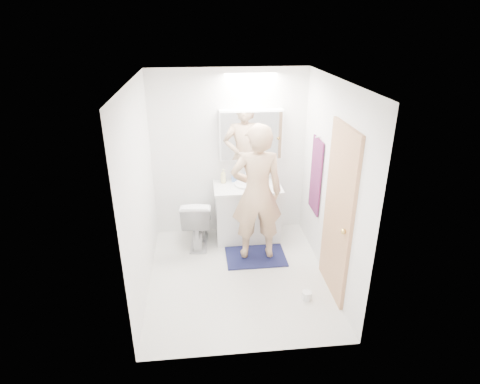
{
  "coord_description": "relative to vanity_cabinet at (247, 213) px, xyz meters",
  "views": [
    {
      "loc": [
        -0.41,
        -4.09,
        2.99
      ],
      "look_at": [
        0.05,
        0.25,
        1.05
      ],
      "focal_mm": 29.45,
      "sensor_mm": 36.0,
      "label": 1
    }
  ],
  "objects": [
    {
      "name": "medicine_cabinet",
      "position": [
        0.07,
        0.21,
        1.11
      ],
      "size": [
        0.88,
        0.14,
        0.7
      ],
      "primitive_type": "cube",
      "color": "white",
      "rests_on": "wall_back"
    },
    {
      "name": "person",
      "position": [
        0.05,
        -0.57,
        0.57
      ],
      "size": [
        0.66,
        0.44,
        1.81
      ],
      "primitive_type": "imported",
      "rotation": [
        0.0,
        0.0,
        3.15
      ],
      "color": "tan",
      "rests_on": "bath_rug"
    },
    {
      "name": "countertop",
      "position": [
        0.0,
        -0.0,
        0.41
      ],
      "size": [
        0.95,
        0.58,
        0.04
      ],
      "primitive_type": "cube",
      "color": "silver",
      "rests_on": "vanity_cabinet"
    },
    {
      "name": "sink_basin",
      "position": [
        0.0,
        0.03,
        0.45
      ],
      "size": [
        0.36,
        0.36,
        0.03
      ],
      "primitive_type": "cylinder",
      "color": "white",
      "rests_on": "countertop"
    },
    {
      "name": "wall_left",
      "position": [
        -1.33,
        -0.96,
        0.81
      ],
      "size": [
        0.0,
        2.5,
        2.5
      ],
      "primitive_type": "plane",
      "rotation": [
        1.57,
        0.0,
        1.57
      ],
      "color": "white",
      "rests_on": "floor"
    },
    {
      "name": "wall_front",
      "position": [
        -0.23,
        -2.21,
        0.81
      ],
      "size": [
        2.5,
        0.0,
        2.5
      ],
      "primitive_type": "plane",
      "rotation": [
        -1.57,
        0.0,
        0.0
      ],
      "color": "white",
      "rests_on": "floor"
    },
    {
      "name": "soap_bottle_a",
      "position": [
        -0.33,
        0.15,
        0.53
      ],
      "size": [
        0.11,
        0.11,
        0.21
      ],
      "primitive_type": "imported",
      "rotation": [
        0.0,
        0.0,
        0.54
      ],
      "color": "beige",
      "rests_on": "countertop"
    },
    {
      "name": "soap_bottle_b",
      "position": [
        -0.16,
        0.18,
        0.51
      ],
      "size": [
        0.1,
        0.1,
        0.16
      ],
      "primitive_type": "imported",
      "rotation": [
        0.0,
        0.0,
        -0.37
      ],
      "color": "#5D82C8",
      "rests_on": "countertop"
    },
    {
      "name": "towel_hook",
      "position": [
        0.83,
        -0.41,
        1.23
      ],
      "size": [
        0.07,
        0.02,
        0.02
      ],
      "primitive_type": "cylinder",
      "rotation": [
        0.0,
        1.57,
        0.0
      ],
      "color": "silver",
      "rests_on": "wall_right"
    },
    {
      "name": "toilet_paper_roll",
      "position": [
        0.51,
        -1.49,
        -0.34
      ],
      "size": [
        0.11,
        0.11,
        0.1
      ],
      "primitive_type": "cylinder",
      "color": "white",
      "rests_on": "floor"
    },
    {
      "name": "door",
      "position": [
        0.85,
        -1.31,
        0.61
      ],
      "size": [
        0.04,
        0.8,
        2.0
      ],
      "primitive_type": "cube",
      "color": "tan",
      "rests_on": "wall_right"
    },
    {
      "name": "wall_back",
      "position": [
        -0.23,
        0.29,
        0.81
      ],
      "size": [
        2.5,
        0.0,
        2.5
      ],
      "primitive_type": "plane",
      "rotation": [
        1.57,
        0.0,
        0.0
      ],
      "color": "white",
      "rests_on": "floor"
    },
    {
      "name": "floor",
      "position": [
        -0.23,
        -0.96,
        -0.39
      ],
      "size": [
        2.5,
        2.5,
        0.0
      ],
      "primitive_type": "plane",
      "color": "silver",
      "rests_on": "ground"
    },
    {
      "name": "towel",
      "position": [
        0.85,
        -0.41,
        0.71
      ],
      "size": [
        0.02,
        0.42,
        1.0
      ],
      "primitive_type": "cube",
      "color": "#111A36",
      "rests_on": "wall_right"
    },
    {
      "name": "ceiling",
      "position": [
        -0.23,
        -0.96,
        2.01
      ],
      "size": [
        2.5,
        2.5,
        0.0
      ],
      "primitive_type": "plane",
      "rotation": [
        3.14,
        0.0,
        0.0
      ],
      "color": "white",
      "rests_on": "floor"
    },
    {
      "name": "vanity_cabinet",
      "position": [
        0.0,
        0.0,
        0.0
      ],
      "size": [
        0.9,
        0.55,
        0.78
      ],
      "primitive_type": "cube",
      "color": "silver",
      "rests_on": "floor"
    },
    {
      "name": "toilet",
      "position": [
        -0.72,
        -0.12,
        -0.02
      ],
      "size": [
        0.46,
        0.75,
        0.73
      ],
      "primitive_type": "imported",
      "rotation": [
        0.0,
        0.0,
        3.06
      ],
      "color": "white",
      "rests_on": "floor"
    },
    {
      "name": "faucet",
      "position": [
        0.0,
        0.22,
        0.51
      ],
      "size": [
        0.02,
        0.02,
        0.16
      ],
      "primitive_type": "cylinder",
      "color": "silver",
      "rests_on": "countertop"
    },
    {
      "name": "mirror_panel",
      "position": [
        0.07,
        0.13,
        1.11
      ],
      "size": [
        0.84,
        0.01,
        0.66
      ],
      "primitive_type": "cube",
      "color": "silver",
      "rests_on": "medicine_cabinet"
    },
    {
      "name": "wall_right",
      "position": [
        0.87,
        -0.96,
        0.81
      ],
      "size": [
        0.0,
        2.5,
        2.5
      ],
      "primitive_type": "plane",
      "rotation": [
        1.57,
        0.0,
        -1.57
      ],
      "color": "white",
      "rests_on": "floor"
    },
    {
      "name": "bath_rug",
      "position": [
        0.05,
        -0.57,
        -0.38
      ],
      "size": [
        0.8,
        0.55,
        0.02
      ],
      "primitive_type": "cube",
      "rotation": [
        0.0,
        0.0,
        0.01
      ],
      "color": "#191543",
      "rests_on": "floor"
    },
    {
      "name": "toothbrush_cup",
      "position": [
        0.26,
        0.16,
        0.47
      ],
      "size": [
        0.1,
        0.1,
        0.08
      ],
      "primitive_type": "imported",
      "rotation": [
        0.0,
        0.0,
        0.09
      ],
      "color": "#3D5CB7",
      "rests_on": "countertop"
    },
    {
      "name": "door_knob",
      "position": [
        0.81,
        -1.61,
        0.56
      ],
      "size": [
        0.06,
        0.06,
        0.06
      ],
      "primitive_type": "sphere",
      "color": "gold",
      "rests_on": "door"
    }
  ]
}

